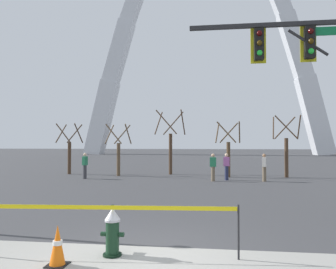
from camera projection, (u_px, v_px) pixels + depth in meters
ground_plane at (145, 253)px, 6.64m from camera, size 240.00×240.00×0.00m
fire_hydrant at (113, 232)px, 6.47m from camera, size 0.46×0.48×0.99m
caution_tape_barrier at (101, 220)px, 6.39m from camera, size 5.25×0.43×1.04m
traffic_cone_by_hydrant at (58, 246)px, 5.95m from camera, size 0.36×0.36×0.73m
traffic_signal_gantry at (320, 77)px, 9.37m from camera, size 5.02×0.44×6.00m
monument_arch at (204, 40)px, 65.34m from camera, size 47.91×3.30×52.30m
tree_far_left at (69, 152)px, 23.69m from camera, size 1.67×1.67×3.59m
tree_left_mid at (118, 153)px, 22.42m from camera, size 1.62×1.63×3.48m
tree_center_left at (170, 146)px, 23.50m from camera, size 2.08×2.09×4.51m
tree_center_right at (228, 153)px, 21.48m from camera, size 1.66×1.67×3.58m
tree_right_mid at (286, 150)px, 21.42m from camera, size 1.83×1.84×3.97m
pedestrian_walking_left at (264, 167)px, 19.08m from camera, size 0.28×0.38×1.59m
pedestrian_standing_center at (227, 166)px, 19.75m from camera, size 0.38×0.27×1.59m
pedestrian_walking_right at (85, 166)px, 20.54m from camera, size 0.27×0.38×1.59m
pedestrian_near_trees at (213, 167)px, 19.19m from camera, size 0.37×0.25×1.59m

